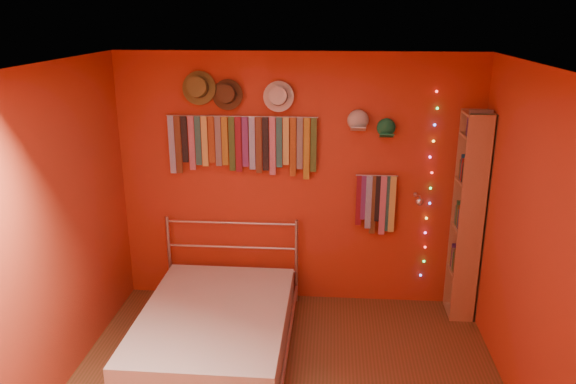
% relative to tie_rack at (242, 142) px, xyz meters
% --- Properties ---
extents(back_wall, '(3.50, 0.02, 2.50)m').
position_rel_tie_rack_xyz_m(back_wall, '(0.52, 0.06, -0.40)').
color(back_wall, maroon).
rests_on(back_wall, ground).
extents(right_wall, '(0.02, 3.50, 2.50)m').
position_rel_tie_rack_xyz_m(right_wall, '(2.27, -1.69, -0.40)').
color(right_wall, maroon).
rests_on(right_wall, ground).
extents(left_wall, '(0.02, 3.50, 2.50)m').
position_rel_tie_rack_xyz_m(left_wall, '(-1.23, -1.69, -0.40)').
color(left_wall, maroon).
rests_on(left_wall, ground).
extents(ceiling, '(3.50, 3.50, 0.02)m').
position_rel_tie_rack_xyz_m(ceiling, '(0.52, -1.69, 0.85)').
color(ceiling, white).
rests_on(ceiling, back_wall).
extents(tie_rack, '(1.45, 0.03, 0.60)m').
position_rel_tie_rack_xyz_m(tie_rack, '(0.00, 0.00, 0.00)').
color(tie_rack, '#B8B8BD').
rests_on(tie_rack, back_wall).
extents(small_tie_rack, '(0.40, 0.03, 0.60)m').
position_rel_tie_rack_xyz_m(small_tie_rack, '(1.30, 0.00, -0.57)').
color(small_tie_rack, '#B8B8BD').
rests_on(small_tie_rack, back_wall).
extents(fedora_olive, '(0.32, 0.17, 0.31)m').
position_rel_tie_rack_xyz_m(fedora_olive, '(-0.40, -0.03, 0.52)').
color(fedora_olive, brown).
rests_on(fedora_olive, back_wall).
extents(fedora_brown, '(0.29, 0.16, 0.28)m').
position_rel_tie_rack_xyz_m(fedora_brown, '(-0.13, -0.03, 0.46)').
color(fedora_brown, '#482E19').
rests_on(fedora_brown, back_wall).
extents(fedora_white, '(0.29, 0.16, 0.28)m').
position_rel_tie_rack_xyz_m(fedora_white, '(0.35, -0.03, 0.45)').
color(fedora_white, silver).
rests_on(fedora_white, back_wall).
extents(cap_white, '(0.19, 0.24, 0.19)m').
position_rel_tie_rack_xyz_m(cap_white, '(1.09, 0.01, 0.22)').
color(cap_white, beige).
rests_on(cap_white, back_wall).
extents(cap_green, '(0.18, 0.22, 0.18)m').
position_rel_tie_rack_xyz_m(cap_green, '(1.35, 0.01, 0.16)').
color(cap_green, '#1A7544').
rests_on(cap_green, back_wall).
extents(fairy_lights, '(0.06, 0.02, 1.87)m').
position_rel_tie_rack_xyz_m(fairy_lights, '(1.80, 0.02, -0.42)').
color(fairy_lights, '#FF3333').
rests_on(fairy_lights, back_wall).
extents(reading_lamp, '(0.08, 0.32, 0.10)m').
position_rel_tie_rack_xyz_m(reading_lamp, '(1.67, -0.18, -0.48)').
color(reading_lamp, '#B8B8BD').
rests_on(reading_lamp, back_wall).
extents(bookshelf, '(0.25, 0.34, 2.00)m').
position_rel_tie_rack_xyz_m(bookshelf, '(2.18, -0.16, -0.63)').
color(bookshelf, '#A5734A').
rests_on(bookshelf, ground).
extents(bed, '(1.35, 1.84, 0.89)m').
position_rel_tie_rack_xyz_m(bed, '(-0.13, -0.97, -1.44)').
color(bed, '#B8B8BD').
rests_on(bed, ground).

